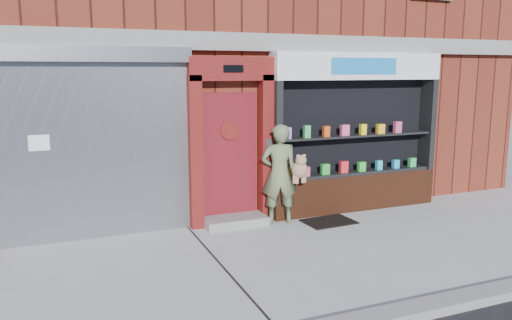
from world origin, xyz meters
TOP-DOWN VIEW (x-y plane):
  - ground at (0.00, 0.00)m, footprint 80.00×80.00m
  - curb at (0.00, -2.15)m, footprint 60.00×0.30m
  - building at (-0.00, 5.99)m, footprint 12.00×8.16m
  - shutter_bay at (-3.00, 1.93)m, footprint 3.10×0.30m
  - red_door_bay at (-0.75, 1.86)m, footprint 1.52×0.58m
  - pharmacy_bay at (1.75, 1.81)m, footprint 3.50×0.41m
  - woman at (0.05, 1.54)m, footprint 0.84×0.57m
  - doormat at (0.86, 1.22)m, footprint 0.92×0.67m

SIDE VIEW (x-z plane):
  - ground at x=0.00m, z-range 0.00..0.00m
  - doormat at x=0.86m, z-range 0.00..0.02m
  - curb at x=0.00m, z-range 0.00..0.12m
  - woman at x=0.05m, z-range 0.01..1.77m
  - pharmacy_bay at x=1.75m, z-range -0.13..2.87m
  - red_door_bay at x=-0.75m, z-range 0.01..2.91m
  - shutter_bay at x=-3.00m, z-range 0.20..3.24m
  - building at x=0.00m, z-range 0.00..8.00m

